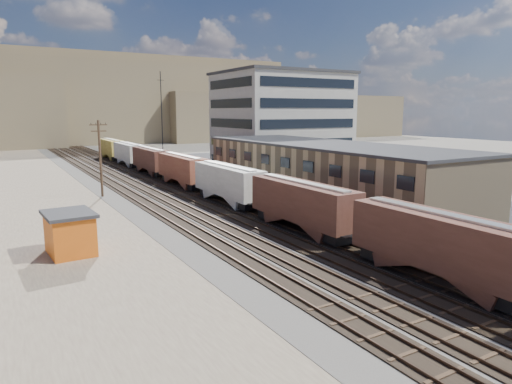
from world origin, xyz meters
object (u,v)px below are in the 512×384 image
maintenance_shed (70,233)px  parked_car_white (450,218)px  parked_car_blue (239,164)px  freight_train (203,174)px  utility_pole_north (100,157)px

maintenance_shed → parked_car_white: (33.74, -9.02, -0.97)m
maintenance_shed → parked_car_blue: size_ratio=0.84×
freight_train → parked_car_blue: 28.79m
maintenance_shed → parked_car_blue: (37.29, 41.86, -0.93)m
parked_car_blue → freight_train: bearing=-146.6°
freight_train → parked_car_white: 31.57m
utility_pole_north → maintenance_shed: 25.31m
utility_pole_north → parked_car_blue: bearing=30.9°
parked_car_white → parked_car_blue: parked_car_blue is taller
utility_pole_north → parked_car_blue: (29.91, 17.92, -4.50)m
utility_pole_north → maintenance_shed: (-7.38, -23.94, -3.58)m
parked_car_white → maintenance_shed: bearing=164.8°
utility_pole_north → parked_car_white: (26.36, -32.97, -4.55)m
maintenance_shed → utility_pole_north: bearing=72.9°
parked_car_white → parked_car_blue: size_ratio=0.80×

